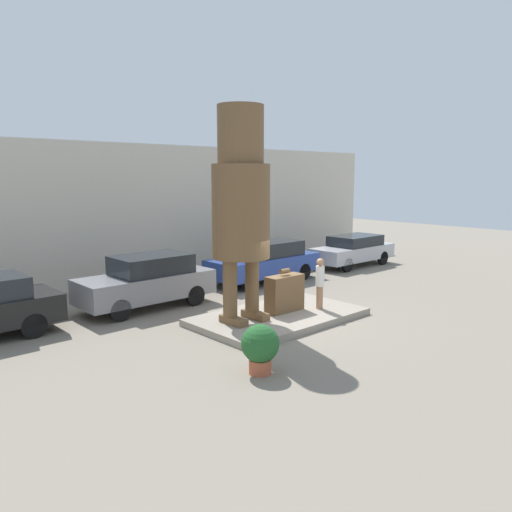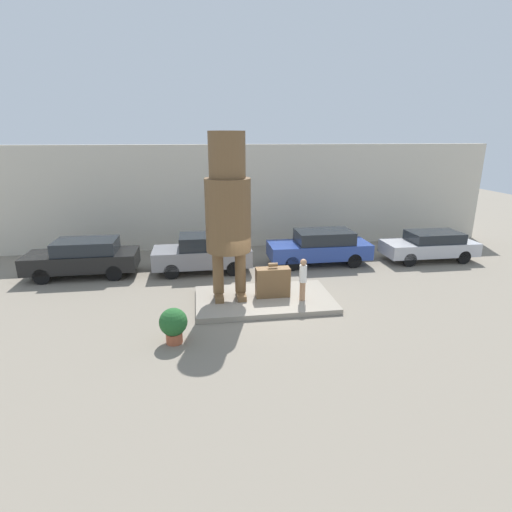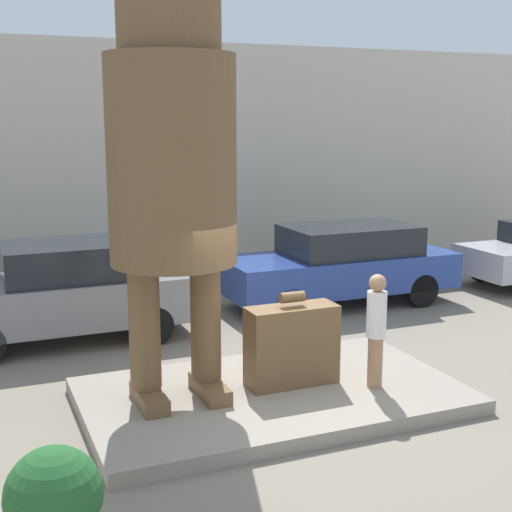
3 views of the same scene
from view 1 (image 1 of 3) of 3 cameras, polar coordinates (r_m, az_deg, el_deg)
The scene contains 10 objects.
ground_plane at distance 14.88m, azimuth 2.59°, elevation -7.30°, with size 60.00×60.00×0.00m, color gray.
pedestal at distance 14.85m, azimuth 2.59°, elevation -6.94°, with size 5.01×2.97×0.19m.
building_backdrop at distance 20.78m, azimuth -13.33°, elevation 4.85°, with size 28.00×0.60×5.46m.
statue_figure at distance 13.59m, azimuth -1.74°, elevation 6.67°, with size 1.59×1.59×5.87m.
giant_suitcase at distance 14.96m, azimuth 3.28°, elevation -4.25°, with size 1.24×0.48×1.29m.
tourist at distance 15.27m, azimuth 7.32°, elevation -2.88°, with size 0.27×0.27×1.56m.
parked_car_grey at distance 16.36m, azimuth -12.29°, elevation -2.77°, with size 4.33×1.75×1.70m.
parked_car_blue at distance 19.89m, azimuth 1.01°, elevation -0.53°, with size 4.76×1.81×1.62m.
parked_car_silver at distance 23.85m, azimuth 11.02°, elevation 0.72°, with size 4.47×1.73×1.43m.
planter_pot at distance 10.85m, azimuth 0.48°, elevation -10.26°, with size 0.83×0.83×1.09m.
Camera 1 is at (-10.13, -10.04, 4.24)m, focal length 35.00 mm.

